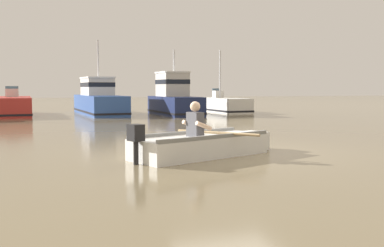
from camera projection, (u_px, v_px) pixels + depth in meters
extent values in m
plane|color=#7A6B4C|center=(233.00, 152.00, 10.47)|extent=(120.00, 120.00, 0.00)
cube|color=white|center=(200.00, 146.00, 9.82)|extent=(3.29, 2.20, 0.44)
cube|color=white|center=(254.00, 140.00, 10.93)|extent=(0.60, 0.71, 0.42)
cube|color=gray|center=(185.00, 133.00, 10.18)|extent=(2.84, 1.23, 0.08)
cube|color=gray|center=(217.00, 137.00, 9.41)|extent=(2.84, 1.23, 0.08)
cube|color=white|center=(197.00, 138.00, 9.74)|extent=(0.64, 1.04, 0.06)
cylinder|color=black|center=(136.00, 151.00, 8.75)|extent=(0.13, 0.13, 0.54)
cube|color=black|center=(136.00, 133.00, 8.72)|extent=(0.33, 0.35, 0.32)
cube|color=#4C4C51|center=(195.00, 124.00, 9.68)|extent=(0.33, 0.40, 0.52)
sphere|color=beige|center=(195.00, 107.00, 9.65)|extent=(0.22, 0.22, 0.22)
cylinder|color=beige|center=(190.00, 125.00, 9.88)|extent=(0.43, 0.25, 0.23)
cylinder|color=beige|center=(204.00, 126.00, 9.55)|extent=(0.43, 0.25, 0.23)
cylinder|color=tan|center=(217.00, 133.00, 9.91)|extent=(1.34, 1.56, 0.06)
cube|color=#B72D28|center=(12.00, 106.00, 24.18)|extent=(2.15, 5.89, 0.98)
cube|color=black|center=(12.00, 112.00, 24.21)|extent=(2.19, 5.93, 0.10)
cube|color=silver|center=(12.00, 93.00, 24.53)|extent=(0.68, 0.53, 0.44)
cube|color=slate|center=(12.00, 89.00, 24.76)|extent=(0.66, 0.07, 0.36)
cube|color=#2D519E|center=(99.00, 105.00, 25.32)|extent=(2.35, 6.85, 1.05)
cube|color=black|center=(100.00, 111.00, 25.35)|extent=(2.39, 6.89, 0.10)
cube|color=silver|center=(97.00, 87.00, 25.80)|extent=(1.64, 2.93, 0.94)
cube|color=black|center=(97.00, 85.00, 25.79)|extent=(1.67, 2.96, 0.24)
cube|color=white|center=(97.00, 78.00, 25.76)|extent=(1.72, 3.07, 0.08)
cylinder|color=silver|center=(98.00, 68.00, 25.31)|extent=(0.10, 0.10, 3.06)
cube|color=#19234C|center=(175.00, 106.00, 24.70)|extent=(1.96, 4.90, 1.00)
cube|color=black|center=(175.00, 112.00, 24.72)|extent=(2.01, 4.94, 0.10)
cube|color=beige|center=(172.00, 85.00, 25.01)|extent=(1.43, 2.10, 1.27)
cube|color=black|center=(172.00, 82.00, 25.00)|extent=(1.46, 2.13, 0.24)
cube|color=white|center=(172.00, 72.00, 24.96)|extent=(1.50, 2.20, 0.08)
cylinder|color=silver|center=(174.00, 73.00, 24.67)|extent=(0.10, 0.10, 2.52)
cube|color=white|center=(221.00, 105.00, 27.81)|extent=(1.88, 5.54, 0.85)
cube|color=black|center=(221.00, 109.00, 27.83)|extent=(1.92, 5.58, 0.10)
cube|color=silver|center=(218.00, 94.00, 28.14)|extent=(0.58, 0.53, 0.44)
cube|color=slate|center=(216.00, 91.00, 28.36)|extent=(0.55, 0.07, 0.36)
cylinder|color=silver|center=(220.00, 74.00, 27.79)|extent=(0.10, 0.10, 2.90)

